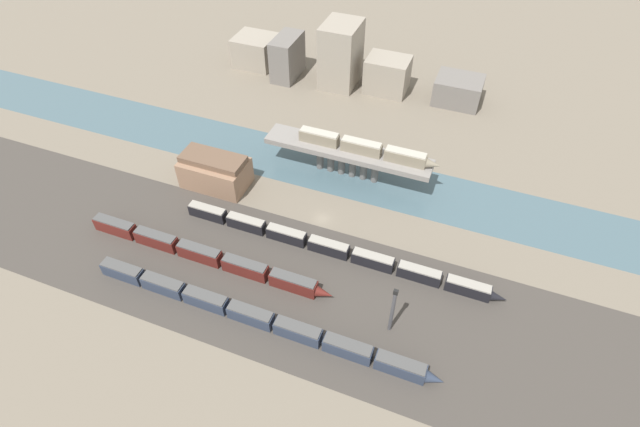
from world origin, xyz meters
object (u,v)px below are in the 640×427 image
train_yard_mid (204,255)px  train_on_bridge (366,148)px  signal_tower (392,310)px  train_yard_near (256,317)px  train_yard_far (333,249)px  warehouse_building (215,171)px

train_yard_mid → train_on_bridge: bearing=58.1°
train_yard_mid → signal_tower: size_ratio=4.66×
train_yard_near → train_yard_mid: (-20.18, 11.71, 0.11)m
train_yard_mid → train_yard_far: size_ratio=0.79×
train_yard_mid → warehouse_building: (-11.69, 26.73, 2.78)m
train_on_bridge → train_yard_far: train_on_bridge is taller
train_yard_near → warehouse_building: (-31.88, 38.44, 2.89)m
train_on_bridge → train_yard_mid: size_ratio=0.62×
train_yard_far → signal_tower: bearing=-40.1°
train_yard_far → warehouse_building: 43.16m
train_on_bridge → warehouse_building: 43.84m
train_yard_mid → train_yard_far: 32.40m
train_yard_far → signal_tower: size_ratio=5.89×
train_yard_near → signal_tower: signal_tower is taller
train_yard_near → train_yard_mid: train_yard_mid is taller
train_yard_far → train_yard_near: bearing=-109.8°
train_yard_near → warehouse_building: size_ratio=4.47×
train_on_bridge → warehouse_building: (-39.49, -17.95, -6.39)m
signal_tower → train_yard_mid: bearing=176.9°
train_yard_mid → train_yard_far: train_yard_mid is taller
train_yard_far → warehouse_building: size_ratio=4.52×
train_yard_near → train_yard_mid: 23.34m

